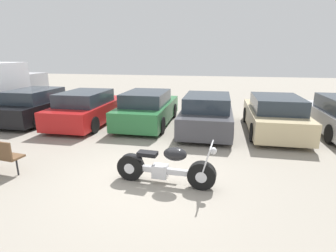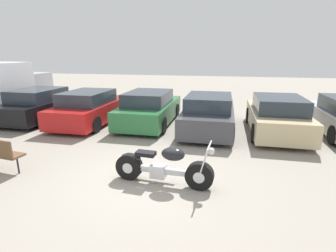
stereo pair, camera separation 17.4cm
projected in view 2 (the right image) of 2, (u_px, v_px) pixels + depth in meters
The scene contains 7 objects.
ground_plane at pixel (148, 179), 6.16m from camera, with size 60.00×60.00×0.00m, color gray.
motorcycle at pixel (162, 167), 5.83m from camera, with size 2.27×0.64×1.03m.
parked_car_black at pixel (42, 105), 11.61m from camera, with size 1.89×4.27×1.38m.
parked_car_red at pixel (91, 108), 10.94m from camera, with size 1.89×4.27×1.38m.
parked_car_green at pixel (150, 109), 10.83m from camera, with size 1.89×4.27×1.38m.
parked_car_dark_grey at pixel (209, 114), 9.93m from camera, with size 1.89×4.27×1.38m.
parked_car_champagne at pixel (277, 116), 9.55m from camera, with size 1.89×4.27×1.38m.
Camera 2 is at (1.68, -5.37, 2.84)m, focal length 28.00 mm.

